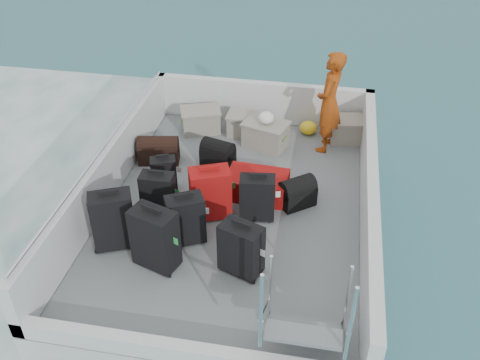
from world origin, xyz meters
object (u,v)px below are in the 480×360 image
object	(u,v)px
suitcase_7	(257,198)
crate_3	(348,130)
suitcase_5	(210,194)
suitcase_6	(241,249)
suitcase_1	(158,195)
passenger	(329,103)
suitcase_8	(257,185)
crate_1	(246,125)
suitcase_0	(113,221)
suitcase_3	(155,239)
crate_2	(266,135)
suitcase_4	(186,220)
crate_0	(201,121)
suitcase_2	(164,174)

from	to	relation	value
suitcase_7	crate_3	size ratio (longest dim) A/B	1.07
suitcase_5	suitcase_6	xyz separation A→B (m)	(0.57, -0.92, -0.02)
suitcase_1	passenger	xyz separation A→B (m)	(2.03, 2.08, 0.47)
suitcase_8	crate_1	world-z (taller)	crate_1
suitcase_0	crate_3	xyz separation A→B (m)	(2.71, 3.04, -0.20)
suitcase_3	crate_2	size ratio (longest dim) A/B	1.22
suitcase_0	suitcase_3	xyz separation A→B (m)	(0.59, -0.23, 0.01)
suitcase_3	suitcase_8	xyz separation A→B (m)	(0.93, 1.55, -0.22)
suitcase_4	passenger	bearing A→B (deg)	30.44
crate_1	suitcase_0	bearing A→B (deg)	-110.48
passenger	crate_2	bearing A→B (deg)	-70.04
suitcase_8	crate_3	bearing A→B (deg)	-31.32
suitcase_8	passenger	bearing A→B (deg)	-27.51
suitcase_5	crate_2	xyz separation A→B (m)	(0.45, 1.85, -0.16)
suitcase_8	crate_2	distance (m)	1.29
suitcase_7	crate_1	world-z (taller)	suitcase_7
suitcase_6	crate_1	xyz separation A→B (m)	(-0.48, 3.07, -0.16)
crate_1	suitcase_3	bearing A→B (deg)	-99.03
suitcase_8	crate_2	bearing A→B (deg)	6.72
crate_0	suitcase_1	bearing A→B (deg)	-90.00
crate_3	suitcase_8	bearing A→B (deg)	-124.91
suitcase_2	crate_3	world-z (taller)	suitcase_2
suitcase_4	crate_3	size ratio (longest dim) A/B	1.13
suitcase_8	suitcase_7	bearing A→B (deg)	-167.62
suitcase_0	suitcase_4	bearing A→B (deg)	-8.27
suitcase_6	suitcase_7	distance (m)	0.99
suitcase_1	suitcase_5	world-z (taller)	suitcase_5
crate_1	crate_3	world-z (taller)	crate_3
crate_0	passenger	size ratio (longest dim) A/B	0.38
suitcase_3	suitcase_7	bearing A→B (deg)	65.43
crate_0	crate_3	bearing A→B (deg)	3.32
suitcase_3	suitcase_6	bearing A→B (deg)	23.09
suitcase_0	suitcase_2	world-z (taller)	suitcase_0
suitcase_0	crate_1	size ratio (longest dim) A/B	1.35
suitcase_4	crate_0	size ratio (longest dim) A/B	1.11
suitcase_0	passenger	bearing A→B (deg)	25.21
suitcase_5	passenger	world-z (taller)	passenger
suitcase_3	suitcase_8	bearing A→B (deg)	77.96
suitcase_4	crate_1	distance (m)	2.70
suitcase_0	crate_0	bearing A→B (deg)	59.35
suitcase_4	passenger	distance (m)	2.98
suitcase_7	suitcase_5	bearing A→B (deg)	179.23
crate_3	suitcase_6	bearing A→B (deg)	-109.69
suitcase_7	crate_2	distance (m)	1.79
suitcase_2	suitcase_4	size ratio (longest dim) A/B	0.76
crate_0	crate_2	xyz separation A→B (m)	(1.11, -0.28, 0.01)
crate_3	passenger	xyz separation A→B (m)	(-0.34, -0.30, 0.61)
suitcase_2	suitcase_8	size ratio (longest dim) A/B	0.61
crate_0	crate_2	bearing A→B (deg)	-14.09
crate_3	suitcase_2	bearing A→B (deg)	-143.63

